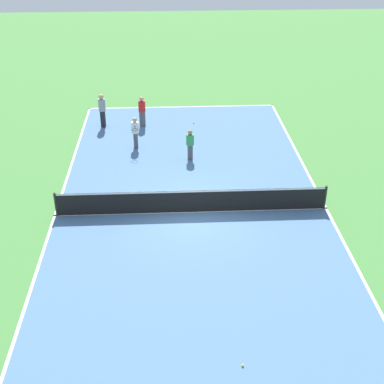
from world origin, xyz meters
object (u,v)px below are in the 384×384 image
Objects in this scene: player_coach_red at (142,110)px; player_far_green at (190,143)px; player_baseline_gray at (102,108)px; tennis_ball_right_alley at (243,365)px; tennis_net at (192,201)px; tennis_ball_left_sideline at (194,123)px; player_far_white at (135,131)px.

player_far_green is (-2.31, 4.11, -0.11)m from player_coach_red.
tennis_ball_right_alley is at bearing 30.54° from player_baseline_gray.
tennis_net is at bearing 52.89° from player_coach_red.
player_baseline_gray is 26.13× the size of tennis_ball_right_alley.
player_far_green is at bearing 68.51° from player_coach_red.
player_coach_red is 23.69× the size of tennis_ball_right_alley.
tennis_ball_right_alley is 16.79m from tennis_ball_left_sideline.
player_baseline_gray is 3.27m from player_far_white.
player_coach_red is 2.73m from player_far_white.
player_baseline_gray is at bearing -147.87° from player_far_white.
tennis_net is at bearing -83.22° from tennis_ball_right_alley.
player_coach_red is at bearing 4.21° from tennis_ball_left_sideline.
tennis_ball_left_sideline is at bearing -93.56° from tennis_net.
player_far_green is 12.52m from tennis_ball_right_alley.
tennis_ball_right_alley is (-3.08, 16.59, -0.88)m from player_coach_red.
player_far_green reaches higher than tennis_ball_left_sideline.
player_far_white reaches higher than tennis_ball_right_alley.
tennis_net is 9.78m from player_baseline_gray.
player_coach_red reaches higher than player_far_white.
tennis_ball_right_alley is 1.00× the size of tennis_ball_left_sideline.
player_baseline_gray is (4.21, -8.81, 0.52)m from tennis_net.
tennis_net is 153.28× the size of tennis_ball_right_alley.
player_coach_red reaches higher than tennis_ball_right_alley.
player_far_white is 22.57× the size of tennis_ball_left_sideline.
player_far_green is (-0.16, -4.70, 0.30)m from tennis_net.
player_far_white is at bearing 44.59° from tennis_ball_left_sideline.
tennis_net is 7.85m from tennis_ball_right_alley.
tennis_ball_left_sideline is (0.36, -16.79, 0.00)m from tennis_ball_right_alley.
player_coach_red reaches higher than tennis_net.
tennis_net is 9.04m from tennis_ball_left_sideline.
tennis_ball_right_alley is (-3.32, 13.87, -0.84)m from player_far_white.
tennis_ball_right_alley is at bearing 91.24° from tennis_ball_left_sideline.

